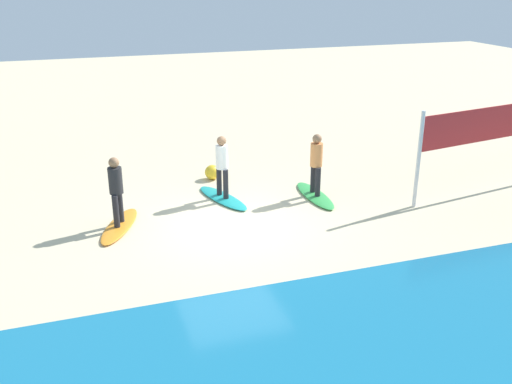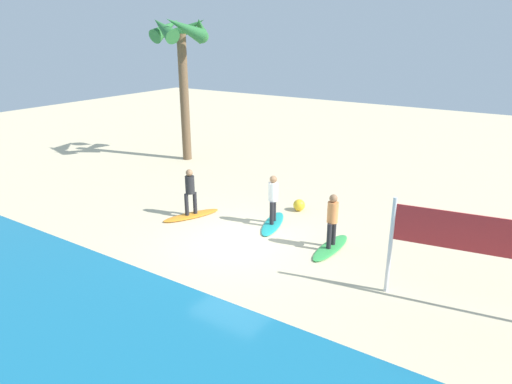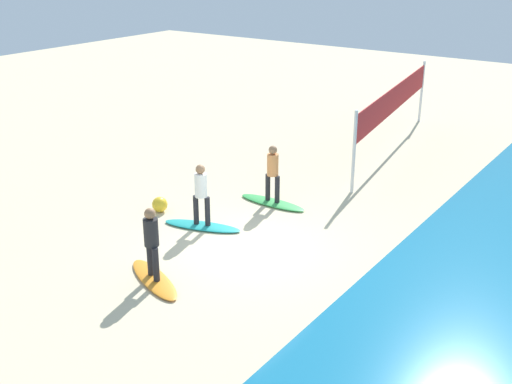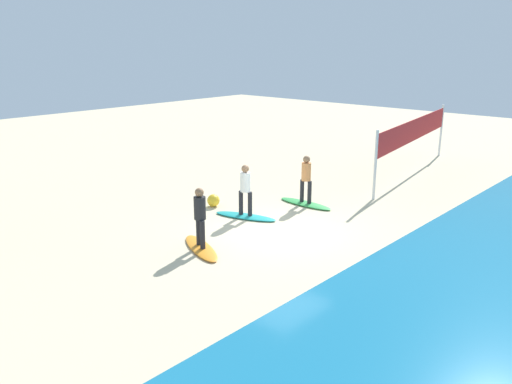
{
  "view_description": "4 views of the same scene",
  "coord_description": "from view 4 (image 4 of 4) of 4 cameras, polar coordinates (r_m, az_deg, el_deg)",
  "views": [
    {
      "loc": [
        3.38,
        12.05,
        5.67
      ],
      "look_at": [
        -0.53,
        0.35,
        0.91
      ],
      "focal_mm": 40.45,
      "sensor_mm": 36.0,
      "label": 1
    },
    {
      "loc": [
        -7.48,
        10.49,
        6.13
      ],
      "look_at": [
        0.03,
        -1.06,
        1.28
      ],
      "focal_mm": 31.93,
      "sensor_mm": 36.0,
      "label": 2
    },
    {
      "loc": [
        11.16,
        8.15,
        6.88
      ],
      "look_at": [
        -0.5,
        -0.08,
        1.27
      ],
      "focal_mm": 44.32,
      "sensor_mm": 36.0,
      "label": 3
    },
    {
      "loc": [
        11.42,
        9.31,
        5.42
      ],
      "look_at": [
        0.23,
        -0.73,
        1.13
      ],
      "focal_mm": 37.04,
      "sensor_mm": 36.0,
      "label": 4
    }
  ],
  "objects": [
    {
      "name": "surfer_orange",
      "position": [
        14.1,
        -6.07,
        -2.28
      ],
      "size": [
        0.32,
        0.43,
        1.64
      ],
      "color": "#232328",
      "rests_on": "surfboard_orange"
    },
    {
      "name": "ground_plane",
      "position": [
        15.7,
        2.55,
        -4.29
      ],
      "size": [
        60.0,
        60.0,
        0.0
      ],
      "primitive_type": "plane",
      "color": "beige"
    },
    {
      "name": "surfboard_teal",
      "position": [
        16.89,
        -1.14,
        -2.63
      ],
      "size": [
        1.15,
        2.17,
        0.09
      ],
      "primitive_type": "ellipsoid",
      "rotation": [
        0.0,
        0.0,
        1.87
      ],
      "color": "teal",
      "rests_on": "ground"
    },
    {
      "name": "surfboard_green",
      "position": [
        18.28,
        5.36,
        -1.26
      ],
      "size": [
        0.58,
        2.1,
        0.09
      ],
      "primitive_type": "ellipsoid",
      "rotation": [
        0.0,
        0.0,
        1.56
      ],
      "color": "green",
      "rests_on": "ground"
    },
    {
      "name": "surfboard_orange",
      "position": [
        14.44,
        -5.96,
        -6.02
      ],
      "size": [
        1.36,
        2.15,
        0.09
      ],
      "primitive_type": "ellipsoid",
      "rotation": [
        0.0,
        0.0,
        1.16
      ],
      "color": "orange",
      "rests_on": "ground"
    },
    {
      "name": "volleyball_net",
      "position": [
        23.08,
        16.77,
        6.19
      ],
      "size": [
        8.98,
        1.54,
        2.5
      ],
      "color": "silver",
      "rests_on": "ground"
    },
    {
      "name": "surfer_teal",
      "position": [
        16.61,
        -1.16,
        0.61
      ],
      "size": [
        0.32,
        0.45,
        1.64
      ],
      "color": "#232328",
      "rests_on": "surfboard_teal"
    },
    {
      "name": "surfer_green",
      "position": [
        18.01,
        5.44,
        1.76
      ],
      "size": [
        0.32,
        0.46,
        1.64
      ],
      "color": "#232328",
      "rests_on": "surfboard_green"
    },
    {
      "name": "beach_ball",
      "position": [
        18.03,
        -4.62,
        -0.92
      ],
      "size": [
        0.43,
        0.43,
        0.43
      ],
      "primitive_type": "sphere",
      "color": "yellow",
      "rests_on": "ground"
    }
  ]
}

